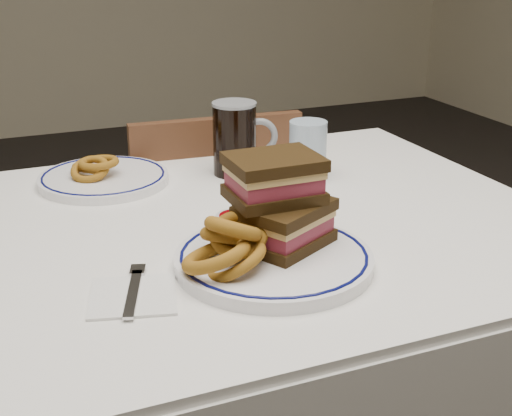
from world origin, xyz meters
name	(u,v)px	position (x,y,z in m)	size (l,w,h in m)	color
dining_table	(188,287)	(0.00, 0.00, 0.64)	(1.27, 0.87, 0.75)	white
chair_far	(209,257)	(0.20, 0.48, 0.45)	(0.41, 0.41, 0.83)	#442815
main_plate	(274,259)	(0.08, -0.18, 0.76)	(0.29, 0.29, 0.02)	white
reuben_sandwich	(279,201)	(0.10, -0.15, 0.84)	(0.16, 0.15, 0.13)	black
onion_rings_main	(229,244)	(0.01, -0.19, 0.80)	(0.14, 0.13, 0.11)	brown
ketchup_ramekin	(236,225)	(0.05, -0.10, 0.79)	(0.06, 0.06, 0.04)	white
beer_mug	(236,138)	(0.18, 0.24, 0.82)	(0.13, 0.09, 0.15)	black
water_glass	(308,150)	(0.30, 0.15, 0.81)	(0.07, 0.07, 0.12)	#A0B7CF
far_plate	(104,178)	(-0.08, 0.28, 0.76)	(0.25, 0.25, 0.02)	white
onion_rings_far	(93,167)	(-0.09, 0.29, 0.78)	(0.10, 0.11, 0.06)	brown
napkin_fork	(133,295)	(-0.13, -0.19, 0.75)	(0.14, 0.15, 0.01)	silver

